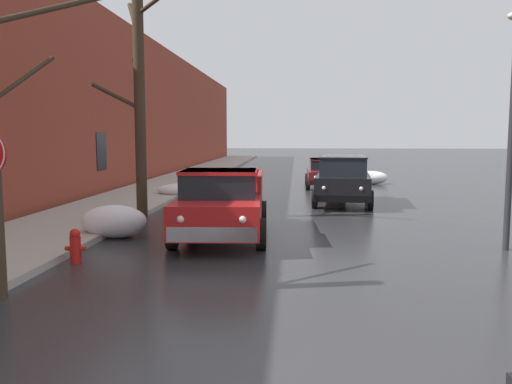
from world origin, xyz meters
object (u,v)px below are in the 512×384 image
Objects in this scene: pickup_truck_red_approaching_near_lane at (222,203)px; sedan_maroon_parked_kerbside_mid at (325,172)px; fire_hydrant at (75,246)px; street_lamp_post at (512,118)px; suv_black_parked_kerbside_close at (343,178)px; bare_tree_second_along_sidewalk at (139,96)px.

pickup_truck_red_approaching_near_lane is 13.54m from sedan_maroon_parked_kerbside_mid.
fire_hydrant is (-5.85, -16.08, -0.40)m from sedan_maroon_parked_kerbside_mid.
street_lamp_post reaches higher than sedan_maroon_parked_kerbside_mid.
street_lamp_post is at bearing -76.65° from sedan_maroon_parked_kerbside_mid.
pickup_truck_red_approaching_near_lane is at bearing -117.90° from suv_black_parked_kerbside_close.
street_lamp_post is at bearing -8.45° from pickup_truck_red_approaching_near_lane.
suv_black_parked_kerbside_close reaches higher than sedan_maroon_parked_kerbside_mid.
suv_black_parked_kerbside_close is 0.92× the size of street_lamp_post.
fire_hydrant is (0.28, -5.55, -3.41)m from bare_tree_second_along_sidewalk.
suv_black_parked_kerbside_close reaches higher than fire_hydrant.
pickup_truck_red_approaching_near_lane is 3.95m from fire_hydrant.
pickup_truck_red_approaching_near_lane reaches higher than fire_hydrant.
bare_tree_second_along_sidewalk is 8.25m from suv_black_parked_kerbside_close.
street_lamp_post is at bearing -20.72° from bare_tree_second_along_sidewalk.
suv_black_parked_kerbside_close is at bearing 62.10° from pickup_truck_red_approaching_near_lane.
bare_tree_second_along_sidewalk is 10.17m from street_lamp_post.
bare_tree_second_along_sidewalk is at bearing -120.21° from sedan_maroon_parked_kerbside_mid.
pickup_truck_red_approaching_near_lane reaches higher than sedan_maroon_parked_kerbside_mid.
fire_hydrant is (-6.21, -9.81, -0.63)m from suv_black_parked_kerbside_close.
pickup_truck_red_approaching_near_lane is 7.01m from street_lamp_post.
sedan_maroon_parked_kerbside_mid is at bearing 59.79° from bare_tree_second_along_sidewalk.
pickup_truck_red_approaching_near_lane is 7.63× the size of fire_hydrant.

